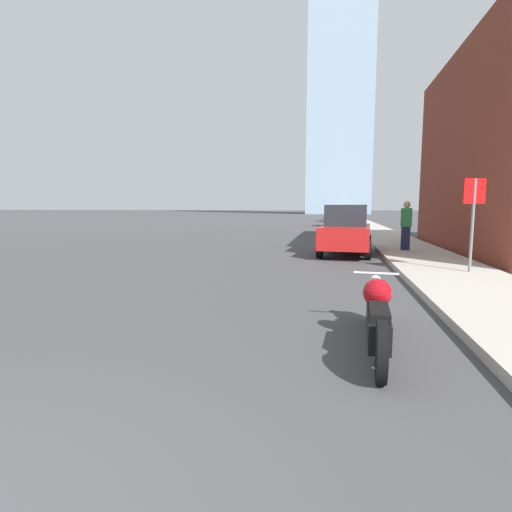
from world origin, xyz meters
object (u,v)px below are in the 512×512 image
Objects in this scene: parked_car_red at (346,230)px; parked_car_black at (337,217)px; parked_car_silver at (337,213)px; stop_sign at (473,209)px; parked_car_yellow at (335,214)px; motorcycle at (377,315)px; pedestrian at (406,225)px; parked_car_blue at (340,221)px.

parked_car_black is (-0.11, 21.13, -0.03)m from parked_car_red.
stop_sign is at bearing -86.09° from parked_car_silver.
parked_car_red reaches higher than parked_car_yellow.
parked_car_silver is at bearing 85.61° from parked_car_black.
parked_car_silver is at bearing 93.81° from motorcycle.
parked_car_black is at bearing 94.19° from motorcycle.
stop_sign is 1.26× the size of pedestrian.
stop_sign reaches higher than parked_car_black.
parked_car_red is at bearing 123.42° from stop_sign.
stop_sign is at bearing -51.66° from parked_car_red.
parked_car_silver is 1.72× the size of stop_sign.
parked_car_yellow is 10.62m from parked_car_silver.
stop_sign is at bearing -84.27° from parked_car_blue.
parked_car_blue is 33.58m from parked_car_silver.
motorcycle is at bearing -116.65° from stop_sign.
stop_sign is at bearing -82.09° from pedestrian.
parked_car_black reaches higher than motorcycle.
stop_sign reaches higher than motorcycle.
parked_car_blue is 10.35m from pedestrian.
pedestrian is at bearing -90.12° from parked_car_yellow.
motorcycle is 0.61× the size of parked_car_yellow.
motorcycle is at bearing -89.32° from parked_car_silver.
parked_car_blue is at bearing 102.18° from pedestrian.
parked_car_red is 1.10× the size of parked_car_silver.
motorcycle is 1.17× the size of stop_sign.
pedestrian reaches higher than parked_car_yellow.
parked_car_silver is at bearing 83.85° from parked_car_yellow.
parked_car_yellow is 33.17m from pedestrian.
parked_car_black is (-0.07, 10.41, 0.02)m from parked_car_blue.
parked_car_black is 0.99× the size of parked_car_yellow.
parked_car_red is (-0.08, 9.76, 0.48)m from motorcycle.
parked_car_black is 1.89× the size of stop_sign.
parked_car_blue is at bearing 95.12° from parked_car_red.
parked_car_silver is (0.11, 44.30, -0.05)m from parked_car_red.
parked_car_blue is 1.19× the size of parked_car_silver.
parked_car_red reaches higher than parked_car_blue.
parked_car_yellow is 1.90× the size of stop_sign.
parked_car_red is at bearing -89.43° from parked_car_silver.
parked_car_silver is 43.74m from pedestrian.
parked_car_red is 5.19m from stop_sign.
stop_sign reaches higher than pedestrian.
parked_car_yellow is (-0.14, 12.56, -0.00)m from parked_car_black.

